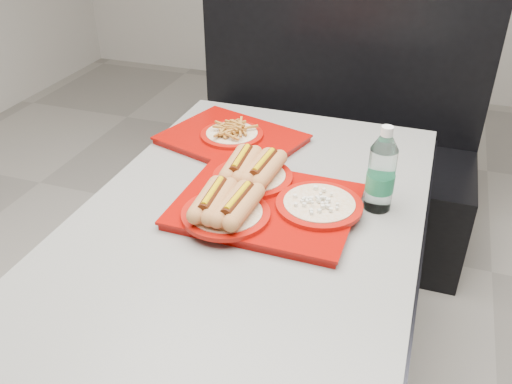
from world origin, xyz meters
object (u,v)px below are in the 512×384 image
(booth_bench, at_px, (328,151))
(tray_far, at_px, (232,136))
(diner_table, at_px, (249,263))
(water_bottle, at_px, (381,174))
(tray_near, at_px, (260,197))

(booth_bench, xyz_separation_m, tray_far, (-0.20, -0.71, 0.37))
(diner_table, xyz_separation_m, tray_far, (-0.20, 0.39, 0.19))
(water_bottle, bearing_deg, diner_table, -155.15)
(booth_bench, relative_size, tray_near, 2.73)
(water_bottle, bearing_deg, tray_near, -160.16)
(tray_near, distance_m, water_bottle, 0.33)
(diner_table, distance_m, water_bottle, 0.44)
(diner_table, xyz_separation_m, water_bottle, (0.32, 0.15, 0.27))
(diner_table, bearing_deg, booth_bench, 90.00)
(booth_bench, bearing_deg, diner_table, -90.00)
(diner_table, relative_size, tray_far, 2.79)
(tray_far, bearing_deg, tray_near, -58.34)
(booth_bench, height_order, water_bottle, booth_bench)
(tray_near, relative_size, water_bottle, 2.04)
(diner_table, distance_m, tray_far, 0.47)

